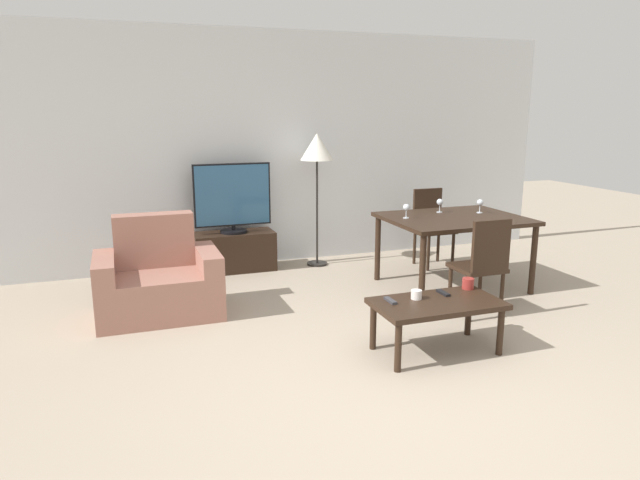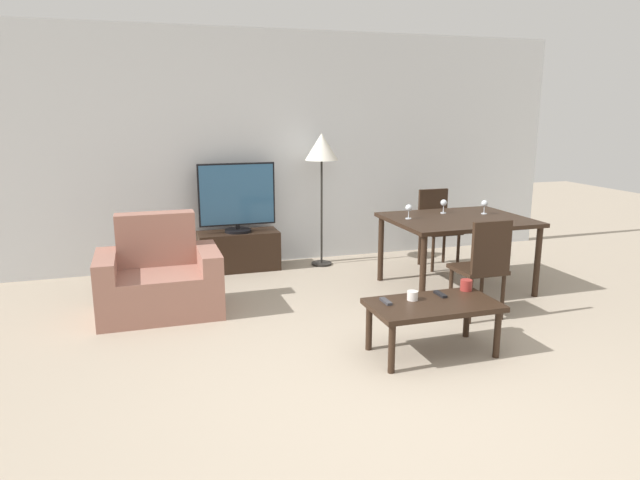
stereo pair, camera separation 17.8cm
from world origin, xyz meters
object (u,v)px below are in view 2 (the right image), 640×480
at_px(dining_chair_near, 483,264).
at_px(cup_colored_far, 466,285).
at_px(wine_glass_center, 409,209).
at_px(cup_white_near, 412,296).
at_px(floor_lamp, 322,151).
at_px(wine_glass_left, 484,204).
at_px(remote_secondary, 440,294).
at_px(tv, 237,198).
at_px(dining_table, 457,225).
at_px(wine_glass_right, 444,204).
at_px(coffee_table, 433,309).
at_px(tv_stand, 239,251).
at_px(armchair, 159,280).
at_px(remote_primary, 386,301).
at_px(dining_chair_far, 436,224).

height_order(dining_chair_near, cup_colored_far, dining_chair_near).
xyz_separation_m(dining_chair_near, wine_glass_center, (-0.26, 0.95, 0.34)).
distance_m(cup_white_near, cup_colored_far, 0.52).
height_order(floor_lamp, wine_glass_center, floor_lamp).
bearing_deg(wine_glass_left, cup_white_near, -137.32).
bearing_deg(cup_white_near, floor_lamp, 87.80).
distance_m(floor_lamp, remote_secondary, 2.71).
bearing_deg(tv, floor_lamp, -4.94).
distance_m(dining_table, wine_glass_right, 0.32).
xyz_separation_m(dining_table, remote_secondary, (-0.88, -1.25, -0.25)).
distance_m(dining_chair_near, wine_glass_left, 1.19).
bearing_deg(coffee_table, cup_colored_far, 25.37).
bearing_deg(cup_colored_far, floor_lamp, 99.48).
xyz_separation_m(tv_stand, cup_colored_far, (1.39, -2.57, 0.23)).
relative_size(coffee_table, dining_table, 0.71).
relative_size(armchair, coffee_table, 1.11).
distance_m(remote_primary, wine_glass_left, 2.25).
distance_m(tv, dining_chair_far, 2.33).
height_order(floor_lamp, cup_colored_far, floor_lamp).
xyz_separation_m(armchair, remote_primary, (1.58, -1.46, 0.11)).
bearing_deg(dining_table, wine_glass_center, 169.19).
xyz_separation_m(remote_secondary, cup_white_near, (-0.26, -0.03, 0.03)).
xyz_separation_m(cup_colored_far, wine_glass_left, (1.00, 1.31, 0.39)).
bearing_deg(remote_primary, dining_table, 43.50).
relative_size(floor_lamp, remote_secondary, 10.32).
bearing_deg(dining_chair_near, coffee_table, -145.15).
bearing_deg(wine_glass_center, dining_chair_far, 45.48).
distance_m(tv_stand, remote_primary, 2.74).
xyz_separation_m(dining_chair_near, wine_glass_right, (0.23, 1.12, 0.34)).
bearing_deg(wine_glass_center, remote_primary, -121.63).
height_order(dining_chair_near, remote_secondary, dining_chair_near).
relative_size(armchair, dining_chair_near, 1.19).
relative_size(dining_chair_near, dining_chair_far, 1.00).
bearing_deg(dining_chair_far, cup_colored_far, -112.76).
bearing_deg(wine_glass_left, coffee_table, -132.87).
bearing_deg(cup_colored_far, tv, 118.41).
bearing_deg(cup_colored_far, cup_white_near, -170.65).
bearing_deg(dining_chair_near, remote_secondary, -147.73).
bearing_deg(dining_table, tv_stand, 145.73).
relative_size(dining_table, floor_lamp, 0.88).
bearing_deg(dining_chair_near, cup_white_near, -153.98).
distance_m(coffee_table, floor_lamp, 2.85).
xyz_separation_m(dining_chair_near, dining_chair_far, (0.48, 1.70, 0.00)).
bearing_deg(wine_glass_center, armchair, 178.08).
bearing_deg(floor_lamp, wine_glass_center, -65.77).
relative_size(dining_table, dining_chair_far, 1.52).
xyz_separation_m(floor_lamp, wine_glass_center, (0.53, -1.19, -0.50)).
height_order(dining_chair_far, cup_colored_far, dining_chair_far).
bearing_deg(cup_white_near, remote_secondary, 7.37).
relative_size(tv_stand, cup_white_near, 11.14).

